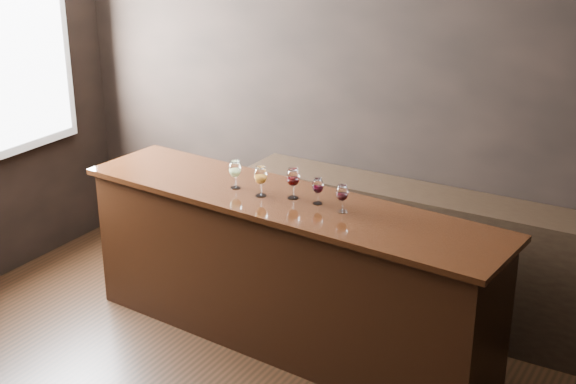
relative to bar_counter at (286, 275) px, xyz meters
The scene contains 9 objects.
room_shell 1.76m from the bar_counter, 98.29° to the right, with size 5.02×4.52×2.81m.
bar_counter is the anchor object (origin of this frame).
bar_top 0.52m from the bar_counter, ahead, with size 2.94×0.68×0.04m, color black.
back_bar_shelf 1.00m from the bar_counter, 49.66° to the left, with size 2.64×0.40×0.95m, color black.
glass_white 0.77m from the bar_counter, behind, with size 0.08×0.08×0.19m.
glass_amber 0.69m from the bar_counter, 168.60° to the right, with size 0.08×0.08×0.20m.
glass_red_a 0.67m from the bar_counter, 52.20° to the left, with size 0.08×0.08×0.20m.
glass_red_b 0.68m from the bar_counter, ahead, with size 0.07×0.07×0.17m.
glass_red_c 0.77m from the bar_counter, ahead, with size 0.07×0.07×0.18m.
Camera 1 is at (2.35, -2.79, 2.90)m, focal length 50.00 mm.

